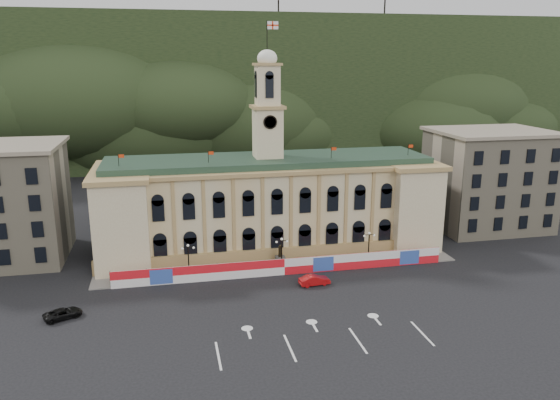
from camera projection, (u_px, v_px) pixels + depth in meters
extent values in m
plane|color=black|center=(311.00, 320.00, 67.40)|extent=(260.00, 260.00, 0.00)
cube|color=black|center=(212.00, 87.00, 185.03)|extent=(230.00, 70.00, 44.00)
cube|color=#595651|center=(328.00, 63.00, 171.11)|extent=(22.00, 8.00, 14.00)
cube|color=#595651|center=(48.00, 79.00, 153.56)|extent=(16.00, 7.00, 10.00)
cube|color=beige|center=(268.00, 207.00, 92.17)|extent=(55.00, 15.00, 14.00)
cube|color=tan|center=(277.00, 255.00, 86.23)|extent=(56.00, 0.80, 2.40)
cube|color=tan|center=(268.00, 165.00, 90.34)|extent=(56.20, 16.20, 0.60)
cube|color=#284331|center=(268.00, 161.00, 90.17)|extent=(53.00, 13.00, 1.20)
cube|color=beige|center=(124.00, 217.00, 86.51)|extent=(8.00, 17.00, 14.00)
cube|color=beige|center=(400.00, 201.00, 95.94)|extent=(8.00, 17.00, 14.00)
cube|color=beige|center=(268.00, 133.00, 89.02)|extent=(4.40, 4.40, 8.00)
cube|color=tan|center=(267.00, 107.00, 87.97)|extent=(5.20, 5.20, 0.50)
cube|color=beige|center=(267.00, 86.00, 87.14)|extent=(3.60, 3.60, 6.50)
cube|color=tan|center=(267.00, 64.00, 86.29)|extent=(4.20, 4.20, 0.40)
cylinder|color=black|center=(270.00, 122.00, 86.34)|extent=(2.20, 0.20, 2.20)
ellipsoid|color=white|center=(267.00, 58.00, 86.06)|extent=(3.20, 3.20, 2.72)
cylinder|color=black|center=(267.00, 37.00, 85.26)|extent=(0.12, 0.12, 5.00)
cube|color=white|center=(273.00, 25.00, 84.99)|extent=(1.80, 0.04, 1.20)
cube|color=red|center=(273.00, 25.00, 84.97)|extent=(1.80, 0.02, 0.22)
cube|color=red|center=(273.00, 25.00, 84.97)|extent=(0.22, 0.02, 1.20)
cube|color=tan|center=(488.00, 181.00, 103.14)|extent=(20.00, 16.00, 18.00)
cube|color=gray|center=(493.00, 132.00, 100.81)|extent=(21.00, 17.00, 0.60)
cube|color=red|center=(284.00, 267.00, 81.30)|extent=(50.00, 0.25, 2.50)
cube|color=#3352AA|center=(161.00, 277.00, 77.55)|extent=(3.20, 0.05, 2.20)
cube|color=#3352AA|center=(323.00, 264.00, 82.37)|extent=(3.20, 0.05, 2.20)
cube|color=#3352AA|center=(410.00, 257.00, 85.18)|extent=(3.20, 0.05, 2.20)
cube|color=slate|center=(281.00, 267.00, 84.19)|extent=(56.00, 5.50, 0.16)
cube|color=#595651|center=(280.00, 262.00, 84.22)|extent=(1.40, 1.40, 1.80)
cylinder|color=black|center=(280.00, 252.00, 83.80)|extent=(0.60, 0.60, 1.60)
sphere|color=black|center=(280.00, 246.00, 83.57)|extent=(0.44, 0.44, 0.44)
cylinder|color=black|center=(189.00, 276.00, 80.66)|extent=(0.44, 0.44, 0.30)
cylinder|color=black|center=(189.00, 262.00, 80.09)|extent=(0.18, 0.18, 4.80)
cube|color=black|center=(188.00, 247.00, 79.52)|extent=(1.60, 0.08, 0.08)
sphere|color=silver|center=(182.00, 248.00, 79.39)|extent=(0.36, 0.36, 0.36)
sphere|color=silver|center=(194.00, 248.00, 79.72)|extent=(0.36, 0.36, 0.36)
sphere|color=silver|center=(188.00, 245.00, 79.45)|extent=(0.40, 0.40, 0.40)
cylinder|color=black|center=(282.00, 269.00, 83.47)|extent=(0.44, 0.44, 0.30)
cylinder|color=black|center=(282.00, 255.00, 82.90)|extent=(0.18, 0.18, 4.80)
cube|color=black|center=(282.00, 241.00, 82.33)|extent=(1.60, 0.08, 0.08)
sphere|color=silver|center=(276.00, 242.00, 82.20)|extent=(0.36, 0.36, 0.36)
sphere|color=silver|center=(287.00, 241.00, 82.52)|extent=(0.36, 0.36, 0.36)
sphere|color=silver|center=(282.00, 239.00, 82.26)|extent=(0.40, 0.40, 0.40)
cylinder|color=black|center=(368.00, 262.00, 86.27)|extent=(0.44, 0.44, 0.30)
cylinder|color=black|center=(369.00, 249.00, 85.71)|extent=(0.18, 0.18, 4.80)
cube|color=black|center=(369.00, 235.00, 85.14)|extent=(1.60, 0.08, 0.08)
sphere|color=silver|center=(364.00, 236.00, 85.01)|extent=(0.36, 0.36, 0.36)
sphere|color=silver|center=(374.00, 235.00, 85.33)|extent=(0.36, 0.36, 0.36)
sphere|color=silver|center=(369.00, 233.00, 85.07)|extent=(0.40, 0.40, 0.40)
imported|color=#AF0C0E|center=(314.00, 280.00, 77.71)|extent=(2.51, 4.79, 1.47)
imported|color=black|center=(63.00, 314.00, 67.70)|extent=(5.65, 6.24, 1.28)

